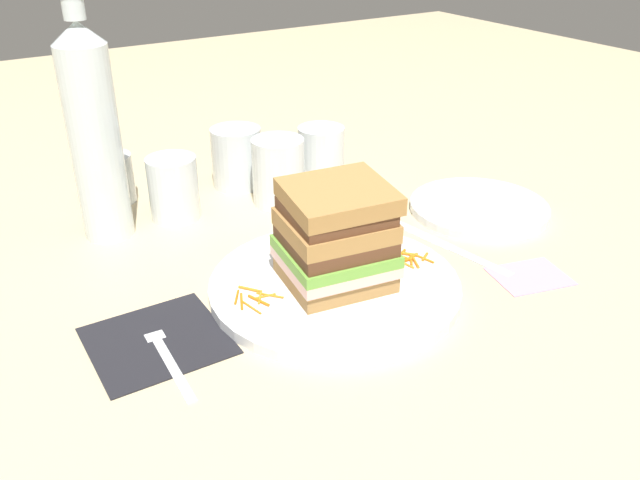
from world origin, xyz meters
TOP-DOWN VIEW (x-y plane):
  - ground_plane at (0.00, 0.00)m, footprint 3.00×3.00m
  - main_plate at (0.02, 0.00)m, footprint 0.30×0.30m
  - sandwich at (0.02, 0.00)m, footprint 0.14×0.13m
  - carrot_shred_0 at (-0.08, 0.01)m, footprint 0.01×0.03m
  - carrot_shred_1 at (-0.10, 0.03)m, footprint 0.02×0.02m
  - carrot_shred_2 at (-0.10, 0.02)m, footprint 0.02×0.03m
  - carrot_shred_3 at (-0.07, 0.01)m, footprint 0.02×0.03m
  - carrot_shred_4 at (-0.08, 0.01)m, footprint 0.02×0.02m
  - carrot_shred_5 at (-0.09, 0.00)m, footprint 0.01×0.03m
  - carrot_shred_6 at (-0.07, 0.01)m, footprint 0.03×0.01m
  - carrot_shred_7 at (-0.08, 0.03)m, footprint 0.02×0.02m
  - carrot_shred_8 at (0.13, -0.00)m, footprint 0.01×0.02m
  - carrot_shred_9 at (0.12, -0.01)m, footprint 0.02×0.02m
  - carrot_shred_10 at (0.14, -0.02)m, footprint 0.01×0.03m
  - carrot_shred_11 at (0.13, -0.01)m, footprint 0.02×0.01m
  - carrot_shred_12 at (0.11, -0.01)m, footprint 0.01×0.03m
  - carrot_shred_13 at (0.14, -0.02)m, footprint 0.02×0.01m
  - carrot_shred_14 at (0.12, 0.01)m, footprint 0.03×0.02m
  - carrot_shred_15 at (0.12, -0.02)m, footprint 0.01×0.03m
  - carrot_shred_16 at (0.12, -0.00)m, footprint 0.01×0.03m
  - napkin_dark at (-0.20, 0.02)m, footprint 0.14×0.14m
  - fork at (-0.20, -0.01)m, footprint 0.02×0.17m
  - knife at (0.20, 0.00)m, footprint 0.04×0.20m
  - juice_glass at (0.08, 0.26)m, footprint 0.08×0.08m
  - water_bottle at (-0.17, 0.29)m, footprint 0.07×0.07m
  - empty_tumbler_0 at (-0.13, 0.40)m, footprint 0.07×0.07m
  - empty_tumbler_1 at (0.06, 0.35)m, footprint 0.08×0.08m
  - empty_tumbler_2 at (0.18, 0.29)m, footprint 0.07×0.07m
  - empty_tumbler_3 at (-0.07, 0.29)m, footprint 0.07×0.07m
  - side_plate at (0.32, 0.07)m, footprint 0.20×0.20m
  - napkin_pink at (0.24, -0.10)m, footprint 0.10×0.09m

SIDE VIEW (x-z plane):
  - ground_plane at x=0.00m, z-range 0.00..0.00m
  - napkin_pink at x=0.24m, z-range 0.00..0.00m
  - napkin_dark at x=-0.20m, z-range 0.00..0.00m
  - knife at x=0.20m, z-range 0.00..0.00m
  - fork at x=-0.20m, z-range 0.00..0.01m
  - side_plate at x=0.32m, z-range 0.00..0.01m
  - main_plate at x=0.02m, z-range 0.00..0.01m
  - carrot_shred_5 at x=-0.09m, z-range 0.01..0.02m
  - carrot_shred_6 at x=-0.07m, z-range 0.01..0.02m
  - carrot_shred_3 at x=-0.07m, z-range 0.01..0.02m
  - carrot_shred_4 at x=-0.08m, z-range 0.01..0.02m
  - carrot_shred_12 at x=0.11m, z-range 0.01..0.02m
  - carrot_shred_1 at x=-0.10m, z-range 0.01..0.02m
  - carrot_shred_10 at x=0.14m, z-range 0.01..0.02m
  - carrot_shred_9 at x=0.12m, z-range 0.01..0.02m
  - carrot_shred_2 at x=-0.10m, z-range 0.01..0.02m
  - carrot_shred_15 at x=0.12m, z-range 0.01..0.02m
  - carrot_shred_7 at x=-0.08m, z-range 0.01..0.02m
  - carrot_shred_0 at x=-0.08m, z-range 0.01..0.02m
  - carrot_shred_13 at x=0.14m, z-range 0.01..0.02m
  - carrot_shred_14 at x=0.12m, z-range 0.01..0.02m
  - carrot_shred_11 at x=0.13m, z-range 0.01..0.02m
  - carrot_shred_8 at x=0.13m, z-range 0.01..0.02m
  - carrot_shred_16 at x=0.12m, z-range 0.01..0.02m
  - empty_tumbler_0 at x=-0.13m, z-range 0.00..0.07m
  - empty_tumbler_2 at x=0.18m, z-range 0.00..0.09m
  - empty_tumbler_3 at x=-0.07m, z-range 0.00..0.09m
  - juice_glass at x=0.08m, z-range 0.00..0.10m
  - empty_tumbler_1 at x=0.06m, z-range 0.00..0.09m
  - sandwich at x=0.02m, z-range 0.01..0.13m
  - water_bottle at x=-0.17m, z-range -0.02..0.31m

